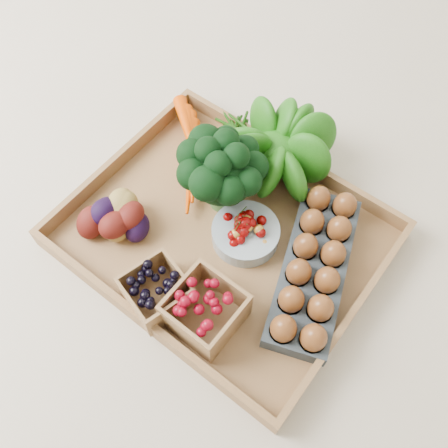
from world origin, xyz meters
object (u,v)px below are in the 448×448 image
Objects in this scene: broccoli at (222,183)px; egg_carton at (313,270)px; cherry_bowl at (246,234)px; tray at (224,238)px.

egg_carton is at bearing -6.22° from broccoli.
broccoli is 0.53× the size of egg_carton.
broccoli reaches higher than egg_carton.
cherry_bowl is at bearing 165.26° from egg_carton.
broccoli is 1.31× the size of cherry_bowl.
broccoli reaches higher than cherry_bowl.
tray is 0.05m from cherry_bowl.
egg_carton is (0.22, -0.02, -0.05)m from broccoli.
cherry_bowl is at bearing -23.94° from broccoli.
cherry_bowl is (0.08, -0.04, -0.05)m from broccoli.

